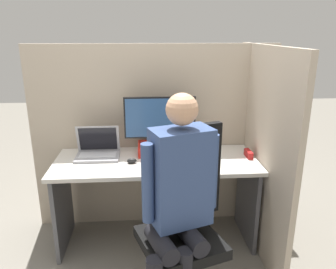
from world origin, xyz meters
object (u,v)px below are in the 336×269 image
Objects in this scene: paper_box at (160,149)px; monitor at (160,120)px; laptop at (98,151)px; office_chair at (185,215)px; carrot_toy at (156,166)px; person at (179,194)px; coffee_mug at (204,146)px; stapler at (249,154)px.

monitor is at bearing 90.00° from paper_box.
monitor is 1.68× the size of laptop.
monitor is 0.51× the size of office_chair.
carrot_toy is 0.51m from person.
coffee_mug is at bearing 5.08° from paper_box.
paper_box is at bearing 82.48° from carrot_toy.
laptop is at bearing -174.63° from coffee_mug.
person reaches higher than carrot_toy.
monitor is 0.74m from stapler.
coffee_mug is (0.30, 0.84, -0.01)m from person.
person is (0.11, -0.49, 0.03)m from carrot_toy.
stapler is at bearing -11.41° from paper_box.
monitor is at bearing 5.91° from laptop.
office_chair is 12.85× the size of coffee_mug.
paper_box is at bearing 94.98° from person.
coffee_mug is (0.24, 0.69, 0.22)m from office_chair.
laptop is at bearing 175.61° from stapler.
office_chair is 0.81× the size of person.
laptop is at bearing -174.09° from monitor.
laptop is 0.86m from coffee_mug.
stapler is 0.79m from office_chair.
person is 0.89m from coffee_mug.
person reaches higher than monitor.
stapler is at bearing 42.76° from office_chair.
stapler is 0.91m from person.
laptop is 0.95m from person.
person is at bearing -109.43° from coffee_mug.
coffee_mug is (0.41, 0.35, 0.02)m from carrot_toy.
stapler is 0.11× the size of office_chair.
monitor is 0.42× the size of person.
office_chair reaches higher than paper_box.
person is (0.07, -0.81, -0.22)m from monitor.
person is at bearing -85.02° from paper_box.
coffee_mug is at bearing 151.77° from stapler.
coffee_mug is at bearing 40.58° from carrot_toy.
laptop is 0.53m from carrot_toy.
stapler is at bearing 13.85° from carrot_toy.
monitor is 4.52× the size of stapler.
paper_box is 0.32m from carrot_toy.
laptop is at bearing 135.12° from office_chair.
office_chair is at bearing -109.47° from coffee_mug.
laptop is 2.70× the size of stapler.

